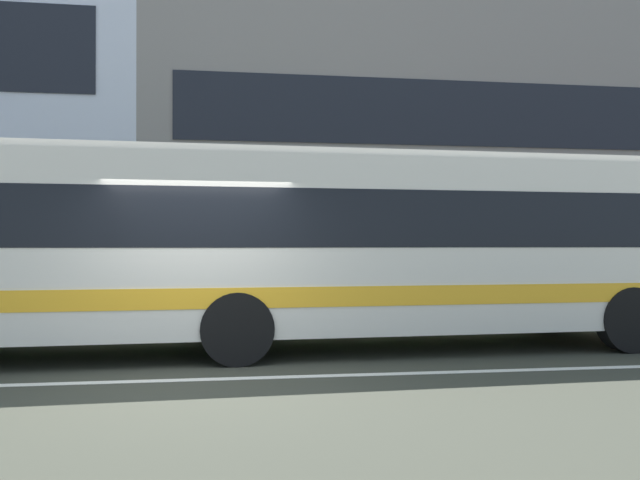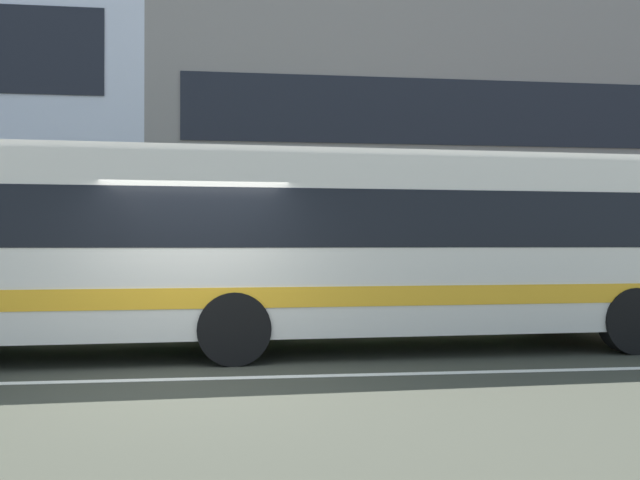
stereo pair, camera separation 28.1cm
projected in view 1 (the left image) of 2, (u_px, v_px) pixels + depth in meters
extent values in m
plane|color=#36382D|center=(196.00, 380.00, 7.77)|extent=(160.00, 160.00, 0.00)
cube|color=silver|center=(196.00, 380.00, 7.77)|extent=(60.00, 0.16, 0.01)
cube|color=#145217|center=(350.00, 303.00, 13.52)|extent=(16.33, 1.10, 0.84)
cube|color=gray|center=(483.00, 164.00, 23.61)|extent=(23.43, 10.40, 9.23)
cube|color=black|center=(554.00, 116.00, 18.45)|extent=(21.55, 0.04, 1.85)
cube|color=silver|center=(283.00, 246.00, 10.00)|extent=(12.44, 3.06, 2.56)
cube|color=black|center=(283.00, 221.00, 10.00)|extent=(11.70, 3.05, 0.82)
cube|color=gold|center=(283.00, 291.00, 10.00)|extent=(12.20, 3.08, 0.28)
cube|color=beige|center=(283.00, 160.00, 10.01)|extent=(11.93, 2.63, 0.12)
cube|color=black|center=(636.00, 224.00, 11.13)|extent=(0.12, 2.16, 0.90)
cylinder|color=black|center=(547.00, 305.00, 12.10)|extent=(1.01, 0.32, 1.00)
cylinder|color=black|center=(629.00, 320.00, 9.77)|extent=(1.01, 0.32, 1.00)
cylinder|color=black|center=(230.00, 311.00, 11.01)|extent=(1.01, 0.32, 1.00)
cylinder|color=black|center=(237.00, 329.00, 8.69)|extent=(1.01, 0.32, 1.00)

